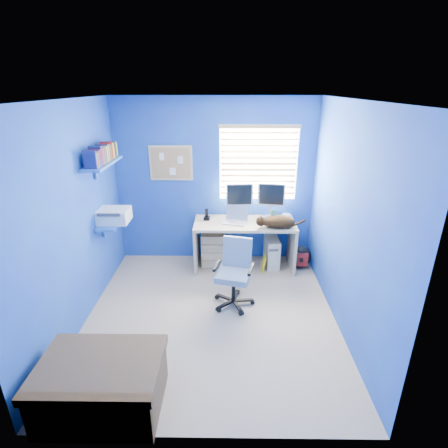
{
  "coord_description": "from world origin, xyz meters",
  "views": [
    {
      "loc": [
        0.2,
        -3.56,
        2.63
      ],
      "look_at": [
        0.15,
        0.65,
        0.95
      ],
      "focal_mm": 28.0,
      "sensor_mm": 36.0,
      "label": 1
    }
  ],
  "objects_px": {
    "laptop": "(235,216)",
    "office_chair": "(234,281)",
    "tower_pc": "(272,252)",
    "cat": "(278,222)",
    "desk": "(244,245)"
  },
  "relations": [
    {
      "from": "desk",
      "to": "tower_pc",
      "type": "bearing_deg",
      "value": 8.64
    },
    {
      "from": "laptop",
      "to": "desk",
      "type": "bearing_deg",
      "value": 27.78
    },
    {
      "from": "tower_pc",
      "to": "desk",
      "type": "bearing_deg",
      "value": -174.88
    },
    {
      "from": "laptop",
      "to": "tower_pc",
      "type": "bearing_deg",
      "value": 26.22
    },
    {
      "from": "cat",
      "to": "laptop",
      "type": "bearing_deg",
      "value": 160.06
    },
    {
      "from": "laptop",
      "to": "cat",
      "type": "relative_size",
      "value": 0.69
    },
    {
      "from": "laptop",
      "to": "office_chair",
      "type": "bearing_deg",
      "value": -74.01
    },
    {
      "from": "desk",
      "to": "office_chair",
      "type": "bearing_deg",
      "value": -99.54
    },
    {
      "from": "desk",
      "to": "cat",
      "type": "bearing_deg",
      "value": -23.15
    },
    {
      "from": "cat",
      "to": "tower_pc",
      "type": "distance_m",
      "value": 0.66
    },
    {
      "from": "desk",
      "to": "cat",
      "type": "distance_m",
      "value": 0.68
    },
    {
      "from": "desk",
      "to": "office_chair",
      "type": "relative_size",
      "value": 1.75
    },
    {
      "from": "cat",
      "to": "tower_pc",
      "type": "bearing_deg",
      "value": 93.14
    },
    {
      "from": "laptop",
      "to": "tower_pc",
      "type": "distance_m",
      "value": 0.86
    },
    {
      "from": "tower_pc",
      "to": "office_chair",
      "type": "distance_m",
      "value": 1.2
    }
  ]
}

